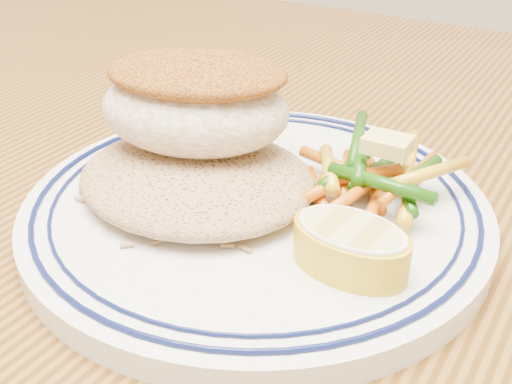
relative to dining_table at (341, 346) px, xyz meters
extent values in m
cube|color=#503010|center=(0.00, 0.00, 0.08)|extent=(1.50, 0.90, 0.04)
cylinder|color=#503010|center=(-0.68, 0.38, -0.30)|extent=(0.07, 0.07, 0.71)
cylinder|color=silver|center=(-0.05, -0.03, 0.10)|extent=(0.26, 0.26, 0.01)
torus|color=#0A113F|center=(-0.05, -0.03, 0.11)|extent=(0.25, 0.25, 0.00)
torus|color=#0A113F|center=(-0.05, -0.03, 0.11)|extent=(0.23, 0.23, 0.00)
ellipsoid|color=#936F49|center=(-0.08, -0.04, 0.13)|extent=(0.14, 0.12, 0.03)
ellipsoid|color=beige|center=(-0.09, -0.02, 0.15)|extent=(0.13, 0.11, 0.05)
ellipsoid|color=#955517|center=(-0.09, -0.02, 0.18)|extent=(0.12, 0.10, 0.02)
cylinder|color=#C75A09|center=(0.01, 0.01, 0.12)|extent=(0.03, 0.04, 0.01)
cylinder|color=#C75A09|center=(-0.02, -0.01, 0.12)|extent=(0.04, 0.05, 0.01)
cylinder|color=gold|center=(0.03, 0.00, 0.12)|extent=(0.02, 0.06, 0.01)
cylinder|color=#C75A09|center=(0.02, -0.02, 0.12)|extent=(0.02, 0.05, 0.01)
cylinder|color=#C75A09|center=(-0.01, 0.01, 0.12)|extent=(0.03, 0.05, 0.01)
cylinder|color=#C75A09|center=(-0.02, 0.02, 0.12)|extent=(0.05, 0.01, 0.01)
cylinder|color=#174909|center=(0.03, 0.01, 0.12)|extent=(0.03, 0.05, 0.01)
cylinder|color=#C75A09|center=(-0.01, 0.00, 0.12)|extent=(0.02, 0.06, 0.01)
cylinder|color=#174909|center=(0.01, 0.02, 0.12)|extent=(0.01, 0.06, 0.01)
cylinder|color=#C75A09|center=(0.01, -0.02, 0.13)|extent=(0.01, 0.06, 0.01)
cylinder|color=#174909|center=(-0.01, 0.00, 0.13)|extent=(0.01, 0.05, 0.01)
cylinder|color=gold|center=(-0.02, 0.00, 0.13)|extent=(0.03, 0.05, 0.01)
cylinder|color=gold|center=(0.02, 0.03, 0.13)|extent=(0.02, 0.05, 0.01)
cylinder|color=#C75A09|center=(0.00, 0.00, 0.13)|extent=(0.04, 0.03, 0.01)
cylinder|color=#C75A09|center=(0.03, 0.01, 0.13)|extent=(0.01, 0.06, 0.01)
cylinder|color=#174909|center=(0.03, 0.01, 0.13)|extent=(0.02, 0.05, 0.01)
cylinder|color=#174909|center=(0.00, 0.01, 0.13)|extent=(0.03, 0.06, 0.01)
cylinder|color=#174909|center=(0.02, -0.01, 0.13)|extent=(0.06, 0.01, 0.01)
cylinder|color=gold|center=(0.04, 0.02, 0.13)|extent=(0.03, 0.05, 0.01)
cylinder|color=#174909|center=(-0.01, 0.03, 0.13)|extent=(0.02, 0.06, 0.01)
cube|color=#E3D36F|center=(0.01, 0.01, 0.15)|extent=(0.03, 0.02, 0.01)
torus|color=white|center=(0.02, -0.06, 0.13)|extent=(0.06, 0.06, 0.00)
camera|label=1|loc=(0.12, -0.30, 0.30)|focal=45.00mm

